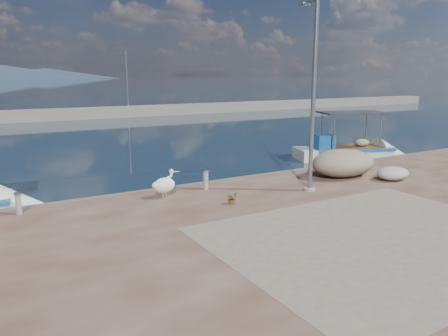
% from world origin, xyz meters
% --- Properties ---
extents(ground, '(1400.00, 1400.00, 0.00)m').
position_xyz_m(ground, '(0.00, 0.00, 0.00)').
color(ground, '#162635').
rests_on(ground, ground).
extents(quay_patch, '(9.00, 7.00, 0.01)m').
position_xyz_m(quay_patch, '(1.00, -3.00, 0.50)').
color(quay_patch, gray).
rests_on(quay_patch, quay).
extents(breakwater, '(120.00, 2.20, 7.50)m').
position_xyz_m(breakwater, '(-0.00, 40.00, 0.60)').
color(breakwater, gray).
rests_on(breakwater, ground).
extents(boat_right, '(6.96, 4.18, 3.18)m').
position_xyz_m(boat_right, '(10.96, 7.89, 0.25)').
color(boat_right, white).
rests_on(boat_right, ground).
extents(pelican, '(1.05, 0.49, 1.03)m').
position_xyz_m(pelican, '(-2.54, 3.67, 0.99)').
color(pelican, tan).
rests_on(pelican, quay).
extents(lamp_post, '(0.44, 0.96, 7.00)m').
position_xyz_m(lamp_post, '(2.64, 1.84, 3.80)').
color(lamp_post, gray).
rests_on(lamp_post, quay).
extents(bollard_near, '(0.26, 0.26, 0.79)m').
position_xyz_m(bollard_near, '(-0.71, 3.97, 0.93)').
color(bollard_near, gray).
rests_on(bollard_near, quay).
extents(bollard_far, '(0.23, 0.23, 0.71)m').
position_xyz_m(bollard_far, '(-7.29, 4.23, 0.89)').
color(bollard_far, gray).
rests_on(bollard_far, quay).
extents(potted_plant, '(0.48, 0.45, 0.42)m').
position_xyz_m(potted_plant, '(-0.87, 1.79, 0.71)').
color(potted_plant, '#33722D').
rests_on(potted_plant, quay).
extents(net_pile_d, '(1.48, 1.11, 0.56)m').
position_xyz_m(net_pile_d, '(6.82, 1.38, 0.78)').
color(net_pile_d, '#B7B3A9').
rests_on(net_pile_d, quay).
extents(net_pile_c, '(3.00, 2.14, 1.18)m').
position_xyz_m(net_pile_c, '(5.52, 2.96, 1.09)').
color(net_pile_c, tan).
rests_on(net_pile_c, quay).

